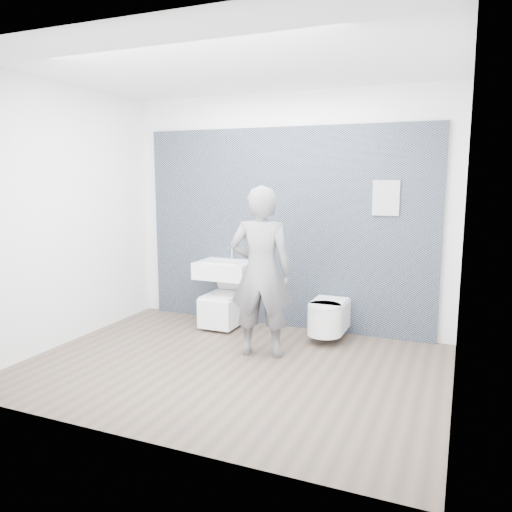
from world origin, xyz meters
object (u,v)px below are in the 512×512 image
at_px(washbasin, 225,269).
at_px(toilet_square, 224,307).
at_px(toilet_rounded, 328,317).
at_px(visitor, 261,272).

xyz_separation_m(washbasin, toilet_square, (0.00, -0.05, -0.47)).
relative_size(washbasin, toilet_square, 0.86).
distance_m(toilet_rounded, visitor, 1.06).
xyz_separation_m(washbasin, visitor, (0.79, -0.78, 0.16)).
relative_size(toilet_rounded, visitor, 0.37).
bearing_deg(toilet_rounded, toilet_square, 178.78).
bearing_deg(washbasin, visitor, -44.60).
relative_size(toilet_square, toilet_rounded, 1.21).
distance_m(washbasin, toilet_rounded, 1.38).
bearing_deg(toilet_rounded, visitor, -126.38).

